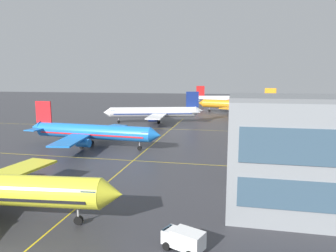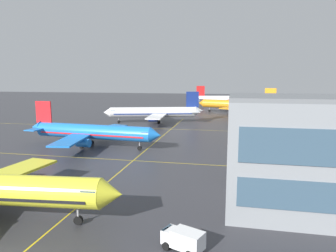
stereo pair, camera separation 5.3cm
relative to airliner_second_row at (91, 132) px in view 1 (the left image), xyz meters
name	(u,v)px [view 1 (the left image)]	position (x,y,z in m)	size (l,w,h in m)	color
airliner_second_row	(91,132)	(0.00, 0.00, 0.00)	(34.91, 30.02, 10.85)	blue
airliner_third_row	(154,112)	(5.05, 42.18, 0.23)	(36.47, 31.09, 11.51)	white
airliner_far_left_stand	(237,105)	(35.54, 79.48, 0.39)	(37.95, 32.37, 12.00)	orange
airliner_far_right_stand	(225,99)	(28.76, 117.99, 0.32)	(37.66, 31.99, 11.79)	white
taxiway_markings	(133,161)	(13.77, -9.94, -3.70)	(169.00, 130.23, 0.01)	yellow
service_truck_red_van	(183,239)	(28.78, -40.27, -2.53)	(4.50, 3.34, 2.10)	white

